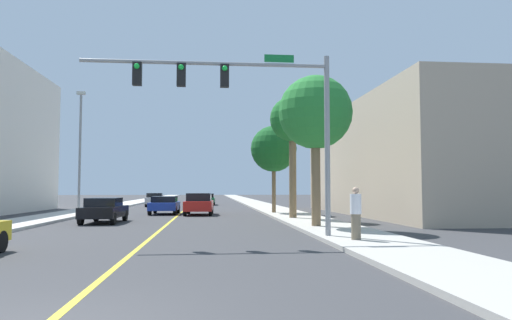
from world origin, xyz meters
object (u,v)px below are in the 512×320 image
Objects in this scene: street_lamp at (80,146)px; car_blue at (165,205)px; traffic_signal_mast at (248,99)px; car_black at (104,210)px; car_green at (206,199)px; palm_near at (315,114)px; palm_mid at (292,122)px; pedestrian at (356,213)px; car_red at (199,204)px; palm_far at (274,149)px; car_silver at (155,199)px.

car_blue is (5.55, 2.03, -4.06)m from street_lamp.
car_blue is at bearing 104.48° from traffic_signal_mast.
car_green is at bearing 80.27° from car_black.
street_lamp is 1.99× the size of car_black.
palm_near reaches higher than car_black.
palm_mid reaches higher than pedestrian.
palm_mid reaches higher than car_red.
car_red is at bearing -24.30° from car_blue.
car_blue is (-7.90, 1.13, -4.03)m from palm_far.
car_green is 2.50× the size of pedestrian.
palm_mid is 6.34m from palm_far.
palm_far is at bearing -60.02° from car_silver.
street_lamp reaches higher than traffic_signal_mast.
car_green is 1.02× the size of car_silver.
traffic_signal_mast is at bearing -57.48° from street_lamp.
car_green is (-1.76, 37.41, -4.43)m from traffic_signal_mast.
car_black is at bearing 154.62° from palm_near.
palm_far is 1.43× the size of car_green.
pedestrian is (3.53, -1.46, -4.09)m from traffic_signal_mast.
car_silver is at bearing 102.03° from traffic_signal_mast.
palm_mid reaches higher than palm_far.
car_silver is at bearing -140.38° from car_green.
palm_far is 1.51× the size of car_red.
palm_near is 1.11× the size of palm_far.
car_blue is at bearing 138.07° from palm_mid.
traffic_signal_mast reaches higher than palm_far.
palm_mid is 1.72× the size of car_black.
palm_mid is at bearing 7.51° from car_black.
traffic_signal_mast is at bearing -80.30° from car_silver.
palm_far is (3.24, 16.91, -0.39)m from traffic_signal_mast.
car_black reaches higher than car_green.
car_blue is at bearing -83.27° from car_silver.
palm_near is 1.61× the size of car_silver.
street_lamp is 17.95m from palm_near.
palm_far is 19.71m from car_silver.
car_red is (-5.67, 6.16, -5.09)m from palm_mid.
palm_mid is (0.02, 6.23, 0.51)m from palm_near.
palm_near is 1.68× the size of car_red.
car_silver is (0.02, 23.74, 0.03)m from car_black.
palm_near is at bearing -24.28° from car_black.
pedestrian is (13.74, -17.47, -3.72)m from street_lamp.
car_green is at bearing 101.21° from palm_mid.
traffic_signal_mast is at bearing -108.29° from palm_mid.
palm_far reaches higher than car_black.
palm_mid reaches higher than car_silver.
car_silver is (-7.08, 33.22, -4.37)m from traffic_signal_mast.
car_red is (4.94, -16.38, 0.04)m from car_silver.
car_black is 28.43m from car_green.
car_blue is at bearing -97.09° from car_green.
car_black is at bearing -104.98° from car_blue.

